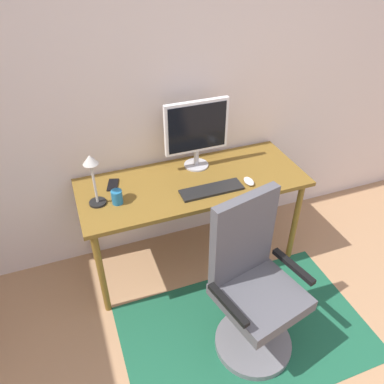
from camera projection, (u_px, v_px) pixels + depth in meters
wall_back at (171, 87)px, 2.63m from camera, size 6.00×0.10×2.60m
area_rug at (245, 331)px, 2.56m from camera, size 1.61×1.01×0.01m
desk at (193, 189)px, 2.71m from camera, size 1.59×0.64×0.76m
monitor at (197, 130)px, 2.65m from camera, size 0.46×0.18×0.51m
keyboard at (212, 190)px, 2.57m from camera, size 0.43×0.13×0.02m
computer_mouse at (249, 181)px, 2.63m from camera, size 0.06×0.10×0.03m
coffee_cup at (117, 197)px, 2.44m from camera, size 0.07×0.07×0.09m
cell_phone at (113, 185)px, 2.62m from camera, size 0.11×0.15×0.01m
desk_lamp at (92, 172)px, 2.32m from camera, size 0.11×0.11×0.36m
office_chair at (253, 292)px, 2.25m from camera, size 0.59×0.54×1.08m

